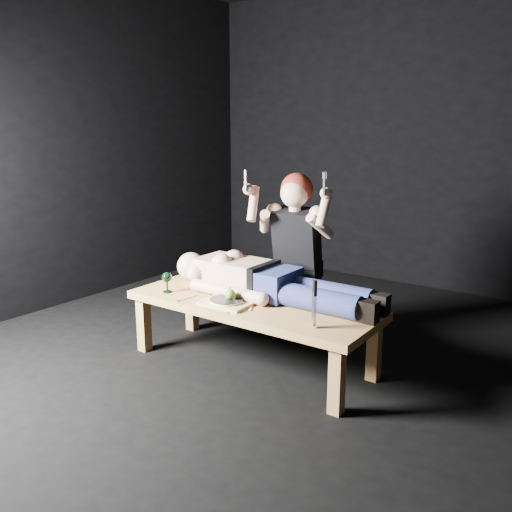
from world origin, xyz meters
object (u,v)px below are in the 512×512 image
serving_tray (227,303)px  carving_knife (314,304)px  lying_man (271,278)px  goblet (167,282)px  table (252,333)px  kneeling_woman (300,255)px

serving_tray → carving_knife: 0.69m
lying_man → carving_knife: bearing=-33.2°
serving_tray → carving_knife: carving_knife is taller
lying_man → carving_knife: 0.63m
goblet → table: bearing=17.2°
serving_tray → carving_knife: bearing=-3.0°
carving_knife → serving_tray: bearing=176.6°
kneeling_woman → serving_tray: bearing=-107.3°
lying_man → serving_tray: 0.36m
serving_tray → kneeling_woman: bearing=82.7°
kneeling_woman → table: bearing=-100.6°
lying_man → carving_knife: size_ratio=6.15×
table → kneeling_woman: bearing=89.1°
kneeling_woman → goblet: size_ratio=8.98×
table → lying_man: bearing=71.0°
kneeling_woman → serving_tray: kneeling_woman is taller
table → carving_knife: (0.58, -0.19, 0.37)m
goblet → carving_knife: (1.18, -0.00, 0.07)m
kneeling_woman → carving_knife: (0.58, -0.80, -0.06)m
lying_man → kneeling_woman: bearing=95.5°
table → lying_man: size_ratio=0.98×
lying_man → carving_knife: carving_knife is taller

